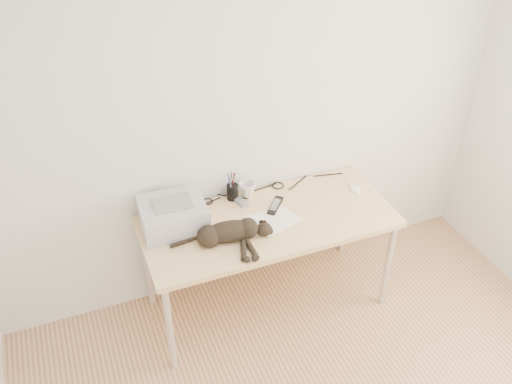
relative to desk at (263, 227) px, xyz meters
name	(u,v)px	position (x,y,z in m)	size (l,w,h in m)	color
wall_back	(247,115)	(0.00, 0.27, 0.69)	(3.50, 3.50, 0.00)	white
desk	(263,227)	(0.00, 0.00, 0.00)	(1.60, 0.70, 0.74)	#E7BF87
printer	(173,215)	(-0.57, 0.06, 0.22)	(0.40, 0.35, 0.19)	#BABABF
papers	(273,220)	(0.02, -0.11, 0.14)	(0.34, 0.27, 0.01)	white
cat	(227,233)	(-0.31, -0.19, 0.19)	(0.61, 0.32, 0.14)	black
mug	(248,190)	(-0.03, 0.19, 0.18)	(0.11, 0.11, 0.10)	silver
pen_cup	(233,192)	(-0.13, 0.20, 0.19)	(0.08, 0.08, 0.20)	black
remote_grey	(238,200)	(-0.11, 0.16, 0.14)	(0.05, 0.18, 0.02)	gray
remote_black	(275,206)	(0.09, 0.01, 0.14)	(0.05, 0.19, 0.02)	black
mouse	(356,188)	(0.67, -0.01, 0.15)	(0.07, 0.11, 0.04)	white
cable_tangle	(251,192)	(0.00, 0.22, 0.14)	(1.36, 0.08, 0.01)	black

